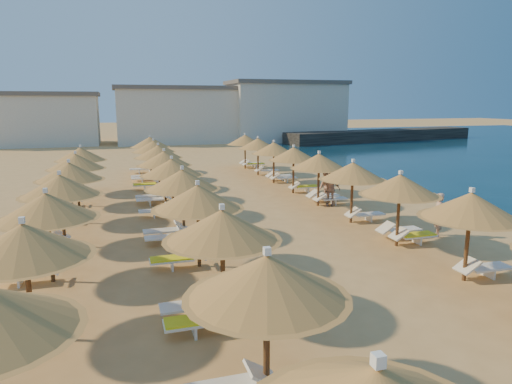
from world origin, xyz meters
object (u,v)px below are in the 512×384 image
object	(u,v)px
parasol_row_east	(353,172)
beachgoer_a	(438,215)
jetty	(383,135)
beachgoer_c	(330,189)
beachgoer_b	(326,187)
parasol_row_west	(182,181)

from	to	relation	value
parasol_row_east	beachgoer_a	size ratio (longest dim) A/B	21.61
jetty	beachgoer_a	distance (m)	46.88
beachgoer_c	beachgoer_a	bearing A→B (deg)	-38.57
parasol_row_east	beachgoer_b	size ratio (longest dim) A/B	24.14
parasol_row_east	beachgoer_a	distance (m)	3.95
jetty	beachgoer_a	world-z (taller)	beachgoer_a
beachgoer_a	beachgoer_b	size ratio (longest dim) A/B	1.12
parasol_row_west	beachgoer_a	bearing A→B (deg)	-16.63
parasol_row_west	beachgoer_a	distance (m)	10.26
beachgoer_b	jetty	bearing A→B (deg)	133.63
parasol_row_west	beachgoer_b	distance (m)	9.57
beachgoer_a	beachgoer_c	size ratio (longest dim) A/B	1.01
parasol_row_west	beachgoer_c	xyz separation A→B (m)	(8.06, 3.37, -1.41)
jetty	beachgoer_a	bearing A→B (deg)	-130.33
parasol_row_east	parasol_row_west	distance (m)	7.46
parasol_row_east	parasol_row_west	size ratio (longest dim) A/B	1.00
jetty	parasol_row_east	world-z (taller)	parasol_row_east
parasol_row_west	parasol_row_east	bearing A→B (deg)	0.00
parasol_row_west	beachgoer_b	bearing A→B (deg)	28.15
beachgoer_b	beachgoer_c	bearing A→B (deg)	-23.90
beachgoer_a	beachgoer_b	world-z (taller)	beachgoer_a
jetty	beachgoer_b	world-z (taller)	beachgoer_b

